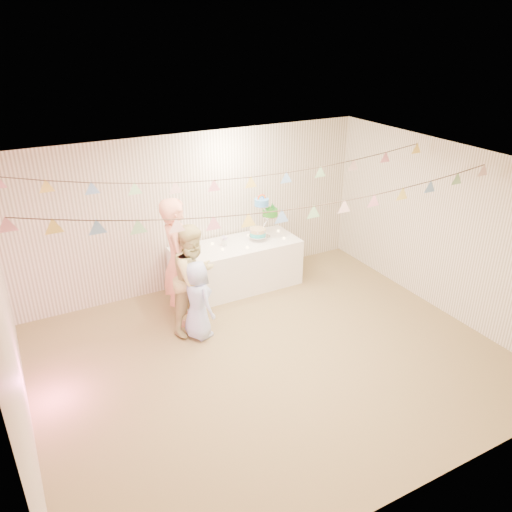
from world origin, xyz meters
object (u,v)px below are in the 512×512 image
table (236,266)px  person_adult_b (195,279)px  cake_stand (264,220)px  person_child (198,300)px  person_adult_a (179,262)px

table → person_adult_b: (-1.07, -0.86, 0.42)m
cake_stand → person_child: 2.08m
person_adult_a → person_child: 0.67m
table → person_adult_b: person_adult_b is taller
cake_stand → person_adult_b: size_ratio=0.44×
person_adult_a → cake_stand: bearing=-55.5°
cake_stand → person_child: cake_stand is taller
cake_stand → person_adult_a: size_ratio=0.37×
table → person_adult_a: size_ratio=1.09×
table → person_child: bearing=-136.3°
person_child → cake_stand: bearing=-69.6°
person_adult_a → person_child: size_ratio=1.65×
cake_stand → person_adult_a: (-1.73, -0.58, -0.14)m
person_adult_b → person_child: (-0.05, -0.21, -0.23)m
table → person_adult_a: bearing=-155.8°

